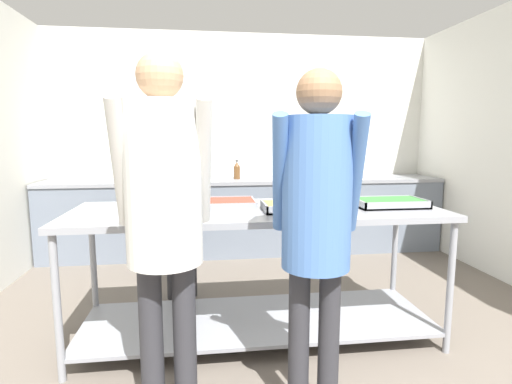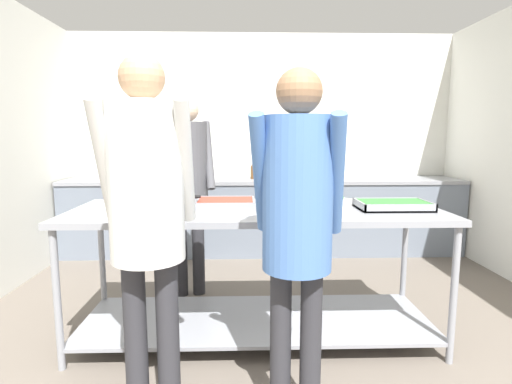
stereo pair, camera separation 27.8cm
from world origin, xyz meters
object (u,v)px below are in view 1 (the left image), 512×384
at_px(cook_behind_counter, 179,175).
at_px(water_bottle, 237,170).
at_px(serving_tray_greens, 293,207).
at_px(serving_tray_vegetables, 226,204).
at_px(sauce_pan, 157,204).
at_px(guest_serving_left, 317,208).
at_px(serving_tray_roast, 389,203).
at_px(broccoli_bowl, 334,200).
at_px(guest_serving_right, 164,202).
at_px(plate_stack, 94,213).

bearing_deg(cook_behind_counter, water_bottle, 65.60).
relative_size(serving_tray_greens, cook_behind_counter, 0.23).
height_order(serving_tray_vegetables, cook_behind_counter, cook_behind_counter).
height_order(sauce_pan, guest_serving_left, guest_serving_left).
relative_size(serving_tray_greens, serving_tray_roast, 0.83).
relative_size(broccoli_bowl, cook_behind_counter, 0.12).
xyz_separation_m(sauce_pan, serving_tray_roast, (1.59, -0.02, -0.03)).
distance_m(serving_tray_greens, water_bottle, 2.19).
bearing_deg(serving_tray_roast, broccoli_bowl, 165.95).
relative_size(broccoli_bowl, guest_serving_right, 0.11).
distance_m(serving_tray_greens, broccoli_bowl, 0.37).
bearing_deg(cook_behind_counter, sauce_pan, -97.32).
bearing_deg(water_bottle, cook_behind_counter, -114.40).
height_order(broccoli_bowl, guest_serving_left, guest_serving_left).
relative_size(sauce_pan, guest_serving_right, 0.25).
bearing_deg(serving_tray_roast, serving_tray_vegetables, 174.72).
bearing_deg(cook_behind_counter, plate_stack, -118.79).
distance_m(serving_tray_vegetables, cook_behind_counter, 0.80).
xyz_separation_m(sauce_pan, guest_serving_left, (0.83, -0.82, 0.10)).
distance_m(plate_stack, broccoli_bowl, 1.60).
height_order(serving_tray_vegetables, water_bottle, water_bottle).
bearing_deg(serving_tray_vegetables, plate_stack, -168.66).
distance_m(serving_tray_greens, cook_behind_counter, 1.17).
relative_size(serving_tray_vegetables, cook_behind_counter, 0.23).
height_order(serving_tray_roast, water_bottle, water_bottle).
relative_size(sauce_pan, serving_tray_greens, 1.13).
relative_size(guest_serving_left, water_bottle, 7.66).
height_order(serving_tray_roast, guest_serving_left, guest_serving_left).
height_order(serving_tray_vegetables, serving_tray_greens, same).
xyz_separation_m(plate_stack, sauce_pan, (0.38, 0.09, 0.03)).
relative_size(serving_tray_roast, guest_serving_right, 0.27).
height_order(guest_serving_left, guest_serving_right, guest_serving_right).
distance_m(plate_stack, water_bottle, 2.43).
bearing_deg(serving_tray_roast, cook_behind_counter, 151.60).
bearing_deg(serving_tray_vegetables, broccoli_bowl, -0.93).
distance_m(serving_tray_greens, guest_serving_left, 0.75).
bearing_deg(serving_tray_roast, water_bottle, 112.78).
relative_size(serving_tray_roast, guest_serving_left, 0.28).
relative_size(sauce_pan, cook_behind_counter, 0.26).
bearing_deg(broccoli_bowl, guest_serving_right, -142.85).
relative_size(serving_tray_vegetables, serving_tray_greens, 1.01).
distance_m(serving_tray_roast, guest_serving_right, 1.65).
height_order(serving_tray_greens, cook_behind_counter, cook_behind_counter).
xyz_separation_m(serving_tray_greens, guest_serving_right, (-0.76, -0.68, 0.16)).
xyz_separation_m(plate_stack, guest_serving_left, (1.21, -0.74, 0.13)).
relative_size(guest_serving_left, cook_behind_counter, 0.99).
distance_m(sauce_pan, serving_tray_vegetables, 0.46).
relative_size(serving_tray_vegetables, broccoli_bowl, 1.99).
xyz_separation_m(plate_stack, water_bottle, (1.07, 2.18, 0.06)).
bearing_deg(serving_tray_greens, guest_serving_right, -138.32).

